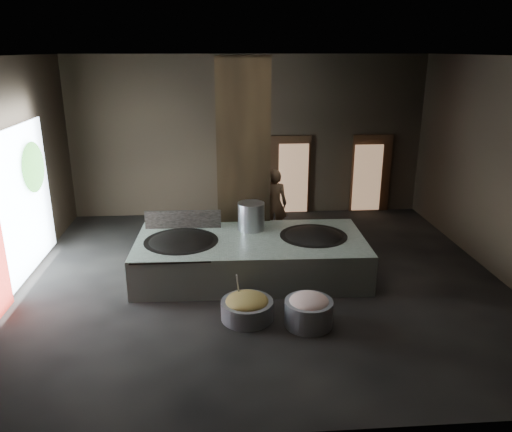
{
  "coord_description": "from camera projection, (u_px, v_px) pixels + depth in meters",
  "views": [
    {
      "loc": [
        -0.86,
        -9.56,
        4.62
      ],
      "look_at": [
        -0.09,
        0.45,
        1.25
      ],
      "focal_mm": 35.0,
      "sensor_mm": 36.0,
      "label": 1
    }
  ],
  "objects": [
    {
      "name": "floor",
      "position": [
        262.0,
        281.0,
        10.59
      ],
      "size": [
        10.0,
        9.0,
        0.1
      ],
      "primitive_type": "cube",
      "color": "black",
      "rests_on": "ground"
    },
    {
      "name": "ceiling",
      "position": [
        263.0,
        53.0,
        9.12
      ],
      "size": [
        10.0,
        9.0,
        0.1
      ],
      "primitive_type": "cube",
      "color": "black",
      "rests_on": "back_wall"
    },
    {
      "name": "back_wall",
      "position": [
        248.0,
        137.0,
        14.16
      ],
      "size": [
        10.0,
        0.1,
        4.5
      ],
      "primitive_type": "cube",
      "color": "black",
      "rests_on": "ground"
    },
    {
      "name": "front_wall",
      "position": [
        298.0,
        273.0,
        5.56
      ],
      "size": [
        10.0,
        0.1,
        4.5
      ],
      "primitive_type": "cube",
      "color": "black",
      "rests_on": "ground"
    },
    {
      "name": "right_wall",
      "position": [
        507.0,
        171.0,
        10.22
      ],
      "size": [
        0.1,
        9.0,
        4.5
      ],
      "primitive_type": "cube",
      "color": "black",
      "rests_on": "ground"
    },
    {
      "name": "pillar",
      "position": [
        242.0,
        156.0,
        11.63
      ],
      "size": [
        1.2,
        1.2,
        4.5
      ],
      "primitive_type": "cube",
      "color": "black",
      "rests_on": "ground"
    },
    {
      "name": "hearth_platform",
      "position": [
        251.0,
        257.0,
        10.63
      ],
      "size": [
        4.86,
        2.42,
        0.84
      ],
      "primitive_type": "cube",
      "rotation": [
        0.0,
        0.0,
        -0.03
      ],
      "color": "#A2B09E",
      "rests_on": "ground"
    },
    {
      "name": "platform_cap",
      "position": [
        251.0,
        239.0,
        10.5
      ],
      "size": [
        4.7,
        2.25,
        0.03
      ],
      "primitive_type": "cube",
      "color": "black",
      "rests_on": "hearth_platform"
    },
    {
      "name": "wok_left",
      "position": [
        181.0,
        245.0,
        10.37
      ],
      "size": [
        1.51,
        1.51,
        0.42
      ],
      "primitive_type": "ellipsoid",
      "color": "black",
      "rests_on": "hearth_platform"
    },
    {
      "name": "wok_left_rim",
      "position": [
        181.0,
        242.0,
        10.35
      ],
      "size": [
        1.54,
        1.54,
        0.05
      ],
      "primitive_type": "cylinder",
      "color": "black",
      "rests_on": "hearth_platform"
    },
    {
      "name": "wok_right",
      "position": [
        313.0,
        239.0,
        10.67
      ],
      "size": [
        1.41,
        1.41,
        0.4
      ],
      "primitive_type": "ellipsoid",
      "color": "black",
      "rests_on": "hearth_platform"
    },
    {
      "name": "wok_right_rim",
      "position": [
        313.0,
        236.0,
        10.65
      ],
      "size": [
        1.44,
        1.44,
        0.05
      ],
      "primitive_type": "cylinder",
      "color": "black",
      "rests_on": "hearth_platform"
    },
    {
      "name": "stock_pot",
      "position": [
        251.0,
        217.0,
        10.93
      ],
      "size": [
        0.58,
        0.58,
        0.63
      ],
      "primitive_type": "cylinder",
      "color": "#9D9EA4",
      "rests_on": "hearth_platform"
    },
    {
      "name": "splash_guard",
      "position": [
        183.0,
        220.0,
        11.04
      ],
      "size": [
        1.67,
        0.11,
        0.42
      ],
      "primitive_type": "cube",
      "rotation": [
        0.0,
        0.0,
        -0.03
      ],
      "color": "black",
      "rests_on": "hearth_platform"
    },
    {
      "name": "cook",
      "position": [
        274.0,
        204.0,
        12.63
      ],
      "size": [
        0.71,
        0.51,
        1.79
      ],
      "primitive_type": "imported",
      "rotation": [
        0.0,
        0.0,
        2.99
      ],
      "color": "#99714E",
      "rests_on": "ground"
    },
    {
      "name": "veg_basin",
      "position": [
        247.0,
        310.0,
        8.96
      ],
      "size": [
        1.14,
        1.14,
        0.35
      ],
      "primitive_type": "cylinder",
      "rotation": [
        0.0,
        0.0,
        0.24
      ],
      "color": "gray",
      "rests_on": "ground"
    },
    {
      "name": "veg_fill",
      "position": [
        247.0,
        301.0,
        8.9
      ],
      "size": [
        0.77,
        0.77,
        0.24
      ],
      "primitive_type": "ellipsoid",
      "color": "olive",
      "rests_on": "veg_basin"
    },
    {
      "name": "ladle",
      "position": [
        238.0,
        287.0,
        8.97
      ],
      "size": [
        0.1,
        0.37,
        0.67
      ],
      "primitive_type": "cylinder",
      "rotation": [
        0.49,
        0.0,
        -0.19
      ],
      "color": "#9D9EA4",
      "rests_on": "veg_basin"
    },
    {
      "name": "meat_basin",
      "position": [
        309.0,
        313.0,
        8.73
      ],
      "size": [
        1.1,
        1.1,
        0.46
      ],
      "primitive_type": "cylinder",
      "rotation": [
        0.0,
        0.0,
        -0.37
      ],
      "color": "gray",
      "rests_on": "ground"
    },
    {
      "name": "meat_fill",
      "position": [
        309.0,
        302.0,
        8.66
      ],
      "size": [
        0.7,
        0.7,
        0.27
      ],
      "primitive_type": "ellipsoid",
      "color": "tan",
      "rests_on": "meat_basin"
    },
    {
      "name": "doorway_near",
      "position": [
        290.0,
        176.0,
        14.51
      ],
      "size": [
        1.18,
        0.08,
        2.38
      ],
      "primitive_type": "cube",
      "color": "black",
      "rests_on": "ground"
    },
    {
      "name": "doorway_near_glow",
      "position": [
        293.0,
        178.0,
        14.47
      ],
      "size": [
        0.86,
        0.04,
        2.02
      ],
      "primitive_type": "cube",
      "color": "#8C6647",
      "rests_on": "ground"
    },
    {
      "name": "doorway_far",
      "position": [
        370.0,
        175.0,
        14.69
      ],
      "size": [
        1.18,
        0.08,
        2.38
      ],
      "primitive_type": "cube",
      "color": "black",
      "rests_on": "ground"
    },
    {
      "name": "doorway_far_glow",
      "position": [
        367.0,
        178.0,
        14.53
      ],
      "size": [
        0.83,
        0.04,
        1.96
      ],
      "primitive_type": "cube",
      "color": "#8C6647",
      "rests_on": "ground"
    },
    {
      "name": "left_opening",
      "position": [
        13.0,
        209.0,
        9.9
      ],
      "size": [
        0.04,
        4.2,
        3.1
      ],
      "primitive_type": "cube",
      "color": "white",
      "rests_on": "ground"
    },
    {
      "name": "tree_silhouette",
      "position": [
        33.0,
        167.0,
        10.75
      ],
      "size": [
        0.28,
        1.1,
        1.1
      ],
      "primitive_type": "ellipsoid",
      "color": "#194714",
      "rests_on": "left_opening"
    }
  ]
}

